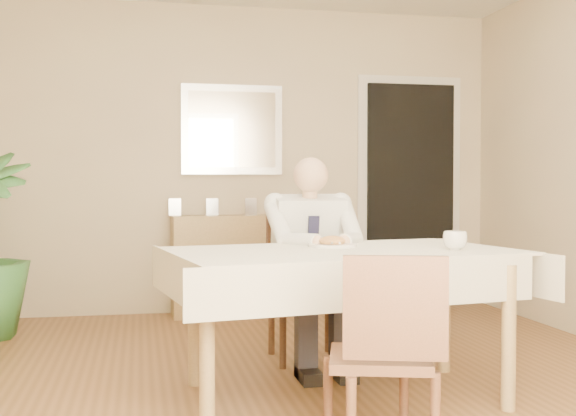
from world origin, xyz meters
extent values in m
plane|color=brown|center=(0.00, 0.00, 0.00)|extent=(5.00, 5.00, 0.00)
cube|color=beige|center=(0.00, 2.50, 1.30)|extent=(4.50, 0.02, 2.60)
cube|color=beige|center=(1.55, 2.48, 1.00)|extent=(0.96, 0.03, 2.10)
cube|color=black|center=(1.55, 2.45, 1.00)|extent=(0.80, 0.05, 1.95)
cube|color=silver|center=(-0.05, 2.48, 1.55)|extent=(0.86, 0.03, 0.76)
cube|color=white|center=(-0.05, 2.46, 1.55)|extent=(0.74, 0.02, 0.64)
cube|color=#9F804D|center=(0.18, -0.13, 0.72)|extent=(1.72, 1.14, 0.04)
cube|color=beige|center=(0.18, -0.13, 0.75)|extent=(1.84, 1.26, 0.01)
cube|color=beige|center=(0.18, -0.63, 0.64)|extent=(1.68, 0.29, 0.22)
cube|color=beige|center=(0.18, 0.37, 0.64)|extent=(1.68, 0.29, 0.22)
cube|color=beige|center=(-0.67, -0.13, 0.64)|extent=(0.17, 0.99, 0.22)
cube|color=beige|center=(1.03, -0.13, 0.64)|extent=(0.17, 0.99, 0.22)
cylinder|color=#9F804D|center=(-0.54, -0.50, 0.35)|extent=(0.07, 0.07, 0.70)
cylinder|color=#9F804D|center=(0.90, -0.50, 0.35)|extent=(0.07, 0.07, 0.70)
cylinder|color=#9F804D|center=(-0.54, 0.24, 0.35)|extent=(0.07, 0.07, 0.70)
cylinder|color=#9F804D|center=(0.90, 0.24, 0.35)|extent=(0.07, 0.07, 0.70)
cube|color=#49291A|center=(0.18, 0.67, 0.44)|extent=(0.45, 0.45, 0.04)
cube|color=#49291A|center=(0.18, 0.87, 0.70)|extent=(0.43, 0.06, 0.43)
cylinder|color=#49291A|center=(0.00, 0.49, 0.21)|extent=(0.04, 0.04, 0.42)
cylinder|color=#49291A|center=(0.37, 0.49, 0.21)|extent=(0.04, 0.04, 0.42)
cylinder|color=#49291A|center=(0.00, 0.86, 0.21)|extent=(0.04, 0.04, 0.42)
cylinder|color=#49291A|center=(0.37, 0.86, 0.21)|extent=(0.04, 0.04, 0.42)
cube|color=#49291A|center=(0.10, -0.94, 0.39)|extent=(0.48, 0.48, 0.04)
cube|color=#49291A|center=(0.10, -1.12, 0.63)|extent=(0.38, 0.15, 0.39)
cylinder|color=#49291A|center=(-0.06, -0.78, 0.19)|extent=(0.04, 0.04, 0.37)
cylinder|color=#49291A|center=(0.27, -0.78, 0.19)|extent=(0.04, 0.04, 0.37)
cube|color=white|center=(0.18, 0.63, 0.75)|extent=(0.42, 0.31, 0.55)
cube|color=black|center=(0.18, 0.51, 0.72)|extent=(0.07, 0.08, 0.36)
cylinder|color=tan|center=(0.18, 0.59, 1.03)|extent=(0.09, 0.09, 0.08)
sphere|color=tan|center=(0.18, 0.56, 1.14)|extent=(0.21, 0.21, 0.21)
cube|color=black|center=(0.08, 0.43, 0.52)|extent=(0.13, 0.42, 0.13)
cube|color=black|center=(0.28, 0.43, 0.52)|extent=(0.13, 0.42, 0.13)
cube|color=black|center=(0.08, 0.25, 0.23)|extent=(0.11, 0.12, 0.45)
cube|color=black|center=(0.28, 0.25, 0.23)|extent=(0.11, 0.12, 0.45)
cube|color=black|center=(0.08, 0.19, 0.04)|extent=(0.11, 0.26, 0.07)
cube|color=black|center=(0.28, 0.19, 0.04)|extent=(0.11, 0.26, 0.07)
cylinder|color=white|center=(0.18, 0.05, 0.76)|extent=(0.26, 0.26, 0.02)
ellipsoid|color=#996533|center=(0.18, 0.05, 0.78)|extent=(0.14, 0.14, 0.06)
cylinder|color=silver|center=(0.22, -0.01, 0.78)|extent=(0.01, 0.13, 0.01)
cylinder|color=silver|center=(0.14, -0.01, 0.78)|extent=(0.01, 0.13, 0.01)
imported|color=white|center=(0.74, -0.25, 0.80)|extent=(0.12, 0.12, 0.09)
cube|color=#9F804D|center=(-0.05, 2.32, 0.41)|extent=(1.05, 0.39, 0.83)
cube|color=silver|center=(-0.54, 2.39, 0.90)|extent=(0.10, 0.02, 0.14)
cube|color=silver|center=(-0.23, 2.37, 0.90)|extent=(0.10, 0.02, 0.14)
cube|color=silver|center=(0.10, 2.38, 0.90)|extent=(0.10, 0.02, 0.14)
camera|label=1|loc=(-0.82, -3.63, 1.08)|focal=45.00mm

